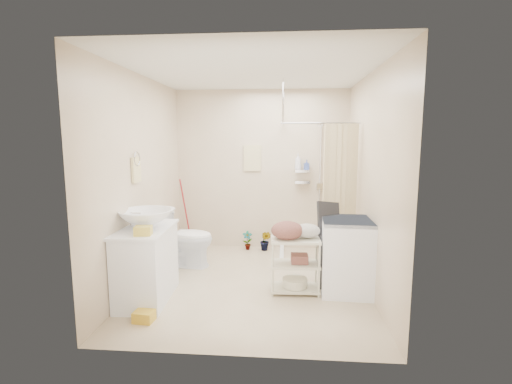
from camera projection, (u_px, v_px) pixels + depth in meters
The scene contains 23 objects.
floor at pixel (253, 283), 4.70m from camera, with size 3.20×3.20×0.00m, color beige.
ceiling at pixel (253, 71), 4.33m from camera, with size 2.80×3.20×0.04m, color silver.
wall_back at pixel (262, 170), 6.10m from camera, with size 2.80×0.04×2.60m, color beige.
wall_front at pixel (235, 205), 2.94m from camera, with size 2.80×0.04×2.60m, color beige.
wall_left at pixel (142, 180), 4.63m from camera, with size 0.04×3.20×2.60m, color beige.
wall_right at pixel (370, 183), 4.41m from camera, with size 0.04×3.20×2.60m, color beige.
vanity at pixel (147, 264), 4.19m from camera, with size 0.53×0.95×0.83m, color silver.
sink at pixel (146, 219), 4.12m from camera, with size 0.59×0.59×0.20m, color white.
counter_basket at pixel (143, 231), 3.81m from camera, with size 0.17×0.13×0.09m, color gold.
floor_basket at pixel (144, 314), 3.71m from camera, with size 0.28×0.22×0.15m, color gold.
toilet at pixel (184, 237), 5.31m from camera, with size 0.46×0.81×0.83m, color white.
mop at pixel (183, 214), 6.17m from camera, with size 0.11×0.11×1.16m, color maroon, non-canonical shape.
potted_plant_a at pixel (247, 240), 6.10m from camera, with size 0.16×0.11×0.31m, color brown.
potted_plant_b at pixel (265, 241), 6.05m from camera, with size 0.18×0.15×0.33m, color #9A5023.
hanging_towel at pixel (252, 158), 6.06m from camera, with size 0.28×0.03×0.42m, color beige.
towel_ring at pixel (136, 168), 4.41m from camera, with size 0.04×0.22×0.34m, color beige, non-canonical shape.
tp_holder at pixel (148, 225), 4.76m from camera, with size 0.08×0.12×0.14m, color white, non-canonical shape.
shower at pixel (316, 191), 5.52m from camera, with size 1.10×1.10×2.10m, color silver, non-canonical shape.
shampoo_bottle_a at pixel (298, 162), 5.94m from camera, with size 0.10×0.10×0.26m, color silver.
shampoo_bottle_b at pixel (307, 165), 5.95m from camera, with size 0.07×0.07×0.16m, color #394F9E.
washing_machine at pixel (347, 256), 4.40m from camera, with size 0.60×0.62×0.88m, color white.
laundry_rack at pixel (295, 260), 4.38m from camera, with size 0.57×0.33×0.79m, color beige, non-canonical shape.
ironing_board at pixel (330, 245), 4.49m from camera, with size 0.31×0.09×1.09m, color black, non-canonical shape.
Camera 1 is at (0.40, -4.47, 1.82)m, focal length 26.00 mm.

